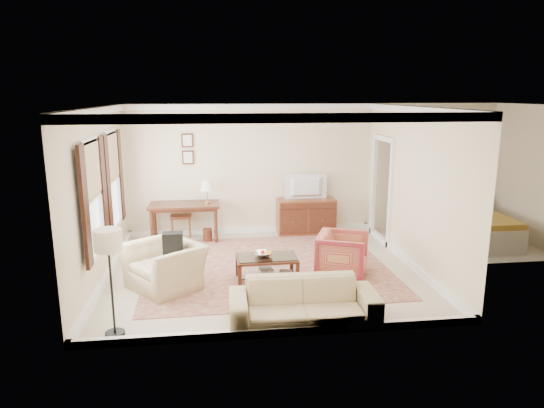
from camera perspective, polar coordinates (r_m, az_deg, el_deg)
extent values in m
cube|color=beige|center=(8.84, -1.05, -7.76)|extent=(5.50, 5.00, 0.01)
cube|color=white|center=(8.27, -1.13, 11.39)|extent=(5.50, 5.00, 0.01)
cube|color=beige|center=(10.89, -2.52, 4.08)|extent=(5.50, 0.01, 2.90)
cube|color=beige|center=(6.03, 1.49, -3.17)|extent=(5.50, 0.01, 2.90)
cube|color=beige|center=(8.60, -19.64, 0.95)|extent=(0.01, 5.00, 2.90)
cube|color=beige|center=(9.15, 16.31, 1.87)|extent=(0.01, 5.00, 2.90)
cube|color=beige|center=(11.14, 20.61, -4.21)|extent=(3.00, 2.70, 0.01)
cube|color=beige|center=(11.61, 27.76, 3.15)|extent=(0.01, 2.70, 2.90)
cube|color=maroon|center=(8.99, -0.63, -7.36)|extent=(4.42, 3.81, 0.01)
cube|color=#4D2416|center=(10.53, -10.30, -0.11)|extent=(1.49, 0.74, 0.05)
cylinder|color=#4D2416|center=(10.41, -13.94, -2.75)|extent=(0.07, 0.07, 0.76)
cylinder|color=#4D2416|center=(10.33, -6.60, -2.56)|extent=(0.07, 0.07, 0.76)
cylinder|color=#4D2416|center=(10.97, -13.60, -1.93)|extent=(0.07, 0.07, 0.76)
cylinder|color=#4D2416|center=(10.89, -6.65, -1.75)|extent=(0.07, 0.07, 0.76)
cube|color=brown|center=(11.00, 4.02, -1.44)|extent=(1.30, 0.50, 0.80)
imported|color=black|center=(10.80, 4.11, 2.92)|extent=(0.91, 0.52, 0.12)
cube|color=#4D2416|center=(8.24, -0.63, -6.42)|extent=(1.03, 0.62, 0.04)
cube|color=silver|center=(8.23, -0.63, -6.20)|extent=(0.97, 0.55, 0.01)
cube|color=silver|center=(8.32, -0.62, -8.04)|extent=(0.95, 0.53, 0.02)
cube|color=#4D2416|center=(8.01, -3.80, -8.53)|extent=(0.06, 0.06, 0.39)
cube|color=#4D2416|center=(8.13, 3.02, -8.18)|extent=(0.06, 0.06, 0.39)
cube|color=#4D2416|center=(8.51, -4.10, -7.22)|extent=(0.06, 0.06, 0.39)
cube|color=#4D2416|center=(8.63, 2.31, -6.91)|extent=(0.06, 0.06, 0.39)
imported|color=silver|center=(8.22, -1.06, -5.80)|extent=(0.42, 0.42, 0.10)
imported|color=brown|center=(8.37, -1.44, -7.72)|extent=(0.28, 0.09, 0.38)
imported|color=brown|center=(8.25, 0.82, -8.06)|extent=(0.28, 0.09, 0.38)
imported|color=maroon|center=(8.53, 8.28, -5.66)|extent=(1.02, 1.05, 0.84)
imported|color=tan|center=(8.11, -12.43, -6.27)|extent=(1.28, 1.35, 0.99)
cube|color=black|center=(8.06, -11.58, -4.50)|extent=(0.39, 0.37, 0.40)
imported|color=tan|center=(6.81, 3.75, -10.63)|extent=(2.07, 0.66, 0.80)
cylinder|color=black|center=(6.95, -17.97, -14.26)|extent=(0.26, 0.26, 0.04)
cylinder|color=black|center=(6.70, -18.33, -9.67)|extent=(0.03, 0.03, 1.21)
cylinder|color=silver|center=(6.48, -18.76, -4.06)|extent=(0.36, 0.36, 0.28)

